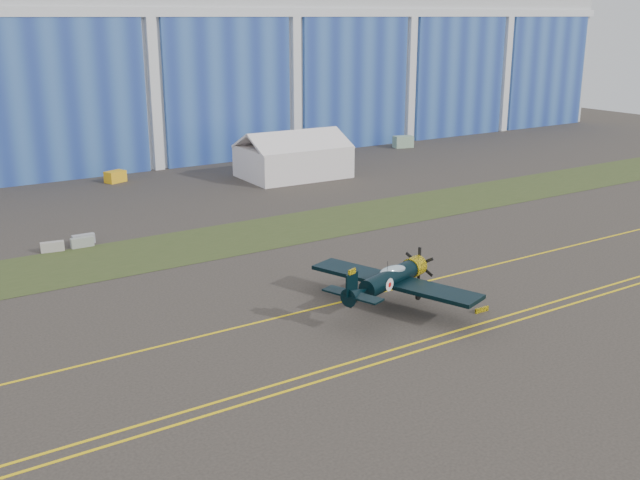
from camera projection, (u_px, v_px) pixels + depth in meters
ground at (122, 323)px, 51.09m from camera, size 260.00×260.00×0.00m
grass_median at (67, 267)px, 62.32m from camera, size 260.00×10.00×0.02m
taxiway_centreline at (149, 349)px, 47.08m from camera, size 200.00×0.20×0.02m
edge_line_near at (214, 413)px, 39.45m from camera, size 80.00×0.20×0.02m
edge_line_far at (206, 405)px, 40.25m from camera, size 80.00×0.20×0.02m
guard_board_right at (482, 310)px, 52.92m from camera, size 1.20×0.15×0.35m
warbird at (389, 279)px, 52.81m from camera, size 14.53×15.92×3.89m
tent at (293, 153)px, 96.68m from camera, size 13.47×10.08×6.11m
tug at (115, 177)px, 94.12m from camera, size 2.83×2.29×1.43m
gse_box at (403, 142)px, 118.95m from camera, size 3.32×2.23×1.83m
barrier_a at (52, 247)px, 66.40m from camera, size 2.07×0.90×0.90m
barrier_b at (82, 242)px, 67.69m from camera, size 2.01×0.65×0.90m
barrier_c at (84, 239)px, 68.66m from camera, size 2.01×0.62×0.90m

